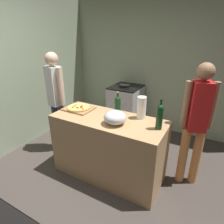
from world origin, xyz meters
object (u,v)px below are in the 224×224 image
object	(u,v)px
pizza	(79,107)
paper_towel_roll	(141,108)
stove	(125,108)
mixing_bowl	(115,117)
person_in_stripes	(56,98)
person_in_red	(196,120)
wine_bottle_clear	(118,105)
wine_bottle_green	(160,116)

from	to	relation	value
pizza	paper_towel_roll	bearing A→B (deg)	10.24
paper_towel_roll	stove	distance (m)	1.54
mixing_bowl	person_in_stripes	bearing A→B (deg)	167.55
person_in_stripes	mixing_bowl	bearing A→B (deg)	-12.45
person_in_stripes	person_in_red	size ratio (longest dim) A/B	1.02
mixing_bowl	wine_bottle_clear	distance (m)	0.30
pizza	wine_bottle_green	world-z (taller)	wine_bottle_green
paper_towel_roll	person_in_stripes	size ratio (longest dim) A/B	0.18
mixing_bowl	stove	size ratio (longest dim) A/B	0.29
wine_bottle_green	person_in_stripes	size ratio (longest dim) A/B	0.22
person_in_stripes	stove	bearing A→B (deg)	62.26
pizza	person_in_stripes	xyz separation A→B (m)	(-0.55, 0.12, 0.02)
paper_towel_roll	person_in_red	xyz separation A→B (m)	(0.64, 0.18, -0.11)
wine_bottle_clear	person_in_stripes	size ratio (longest dim) A/B	0.19
wine_bottle_clear	person_in_red	size ratio (longest dim) A/B	0.19
wine_bottle_green	mixing_bowl	bearing A→B (deg)	-165.37
mixing_bowl	wine_bottle_clear	xyz separation A→B (m)	(-0.11, 0.27, 0.05)
mixing_bowl	wine_bottle_green	distance (m)	0.52
pizza	stove	bearing A→B (deg)	85.74
paper_towel_roll	wine_bottle_green	xyz separation A→B (m)	(0.28, -0.18, 0.02)
wine_bottle_clear	person_in_stripes	bearing A→B (deg)	-179.82
pizza	paper_towel_roll	size ratio (longest dim) A/B	1.14
paper_towel_roll	person_in_red	distance (m)	0.67
wine_bottle_clear	person_in_red	distance (m)	0.99
pizza	wine_bottle_clear	world-z (taller)	wine_bottle_clear
paper_towel_roll	wine_bottle_clear	world-z (taller)	wine_bottle_clear
person_in_stripes	person_in_red	bearing A→B (deg)	6.17
pizza	wine_bottle_clear	distance (m)	0.58
stove	person_in_stripes	distance (m)	1.47
pizza	wine_bottle_clear	bearing A→B (deg)	12.28
stove	person_in_stripes	bearing A→B (deg)	-117.74
wine_bottle_green	wine_bottle_clear	distance (m)	0.62
stove	person_in_red	size ratio (longest dim) A/B	0.59
wine_bottle_clear	person_in_stripes	distance (m)	1.11
mixing_bowl	person_in_red	bearing A→B (deg)	30.00
pizza	paper_towel_roll	xyz separation A→B (m)	(0.88, 0.16, 0.11)
paper_towel_roll	wine_bottle_green	distance (m)	0.34
paper_towel_roll	wine_bottle_green	size ratio (longest dim) A/B	0.81
mixing_bowl	stove	xyz separation A→B (m)	(-0.57, 1.50, -0.51)
paper_towel_roll	wine_bottle_green	bearing A→B (deg)	-32.37
mixing_bowl	paper_towel_roll	xyz separation A→B (m)	(0.21, 0.31, 0.06)
wine_bottle_green	person_in_red	size ratio (longest dim) A/B	0.22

